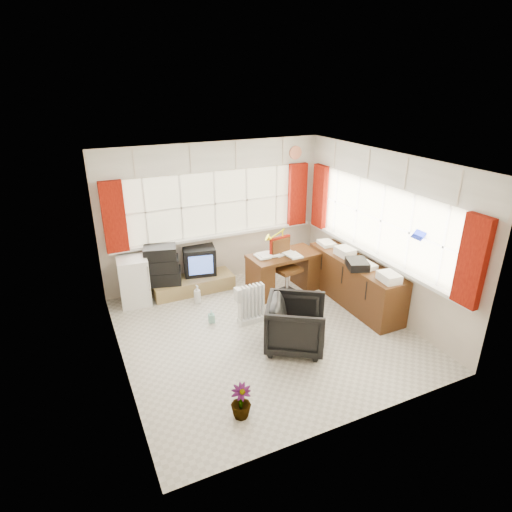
{
  "coord_description": "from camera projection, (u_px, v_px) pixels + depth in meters",
  "views": [
    {
      "loc": [
        -2.39,
        -4.82,
        3.48
      ],
      "look_at": [
        0.12,
        0.55,
        0.99
      ],
      "focal_mm": 30.0,
      "sensor_mm": 36.0,
      "label": 1
    }
  ],
  "objects": [
    {
      "name": "spray_bottle_b",
      "position": [
        211.0,
        316.0,
        6.52
      ],
      "size": [
        0.1,
        0.1,
        0.2
      ],
      "primitive_type": "imported",
      "rotation": [
        0.0,
        0.0,
        -0.11
      ],
      "color": "#88CBBB",
      "rests_on": "ground"
    },
    {
      "name": "ground",
      "position": [
        264.0,
        332.0,
        6.31
      ],
      "size": [
        4.0,
        4.0,
        0.0
      ],
      "primitive_type": "plane",
      "color": "beige",
      "rests_on": "ground"
    },
    {
      "name": "crt_tv",
      "position": [
        199.0,
        260.0,
        7.55
      ],
      "size": [
        0.63,
        0.59,
        0.49
      ],
      "color": "black",
      "rests_on": "tv_bench"
    },
    {
      "name": "radiator",
      "position": [
        251.0,
        307.0,
        6.48
      ],
      "size": [
        0.42,
        0.18,
        0.62
      ],
      "color": "white",
      "rests_on": "ground"
    },
    {
      "name": "flower_vase",
      "position": [
        241.0,
        402.0,
        4.67
      ],
      "size": [
        0.29,
        0.29,
        0.4
      ],
      "primitive_type": "imported",
      "rotation": [
        0.0,
        0.0,
        -0.33
      ],
      "color": "black",
      "rests_on": "ground"
    },
    {
      "name": "office_chair",
      "position": [
        296.0,
        324.0,
        5.83
      ],
      "size": [
        1.09,
        1.08,
        0.72
      ],
      "primitive_type": "imported",
      "rotation": [
        0.0,
        0.0,
        0.99
      ],
      "color": "black",
      "rests_on": "ground"
    },
    {
      "name": "desk_lamp",
      "position": [
        282.0,
        236.0,
        7.19
      ],
      "size": [
        0.19,
        0.17,
        0.45
      ],
      "color": "#FAF20A",
      "rests_on": "desk"
    },
    {
      "name": "overhead_cabinets",
      "position": [
        295.0,
        162.0,
        6.64
      ],
      "size": [
        3.98,
        3.98,
        0.48
      ],
      "color": "silver",
      "rests_on": "room_walls"
    },
    {
      "name": "desk",
      "position": [
        283.0,
        271.0,
        7.38
      ],
      "size": [
        1.25,
        0.68,
        0.74
      ],
      "color": "#472C10",
      "rests_on": "ground"
    },
    {
      "name": "room_walls",
      "position": [
        265.0,
        237.0,
        5.72
      ],
      "size": [
        4.0,
        4.0,
        4.0
      ],
      "color": "beige",
      "rests_on": "ground"
    },
    {
      "name": "spray_bottle_a",
      "position": [
        197.0,
        294.0,
        7.06
      ],
      "size": [
        0.13,
        0.13,
        0.32
      ],
      "primitive_type": "imported",
      "rotation": [
        0.0,
        0.0,
        0.09
      ],
      "color": "silver",
      "rests_on": "ground"
    },
    {
      "name": "tv_bench",
      "position": [
        193.0,
        284.0,
        7.48
      ],
      "size": [
        1.4,
        0.5,
        0.25
      ],
      "primitive_type": "cube",
      "color": "olive",
      "rests_on": "ground"
    },
    {
      "name": "curtains",
      "position": [
        292.0,
        213.0,
        6.88
      ],
      "size": [
        3.83,
        3.83,
        1.15
      ],
      "color": "#931A08",
      "rests_on": "room_walls"
    },
    {
      "name": "hifi_stack",
      "position": [
        161.0,
        266.0,
        7.14
      ],
      "size": [
        0.71,
        0.54,
        0.66
      ],
      "color": "black",
      "rests_on": "tv_bench"
    },
    {
      "name": "window_back",
      "position": [
        217.0,
        232.0,
        7.56
      ],
      "size": [
        3.7,
        0.12,
        3.6
      ],
      "color": "beige",
      "rests_on": "room_walls"
    },
    {
      "name": "file_tray",
      "position": [
        357.0,
        264.0,
        6.58
      ],
      "size": [
        0.42,
        0.47,
        0.13
      ],
      "primitive_type": "cube",
      "rotation": [
        0.0,
        0.0,
        -0.38
      ],
      "color": "black",
      "rests_on": "credenza"
    },
    {
      "name": "mini_fridge",
      "position": [
        134.0,
        281.0,
        6.98
      ],
      "size": [
        0.51,
        0.52,
        0.8
      ],
      "color": "white",
      "rests_on": "ground"
    },
    {
      "name": "credenza",
      "position": [
        354.0,
        281.0,
        7.0
      ],
      "size": [
        0.5,
        2.0,
        0.85
      ],
      "color": "#472C10",
      "rests_on": "ground"
    },
    {
      "name": "task_chair",
      "position": [
        283.0,
        264.0,
        7.27
      ],
      "size": [
        0.5,
        0.52,
        1.0
      ],
      "color": "black",
      "rests_on": "ground"
    },
    {
      "name": "window_right",
      "position": [
        376.0,
        252.0,
        6.7
      ],
      "size": [
        0.12,
        3.7,
        3.6
      ],
      "color": "beige",
      "rests_on": "room_walls"
    }
  ]
}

